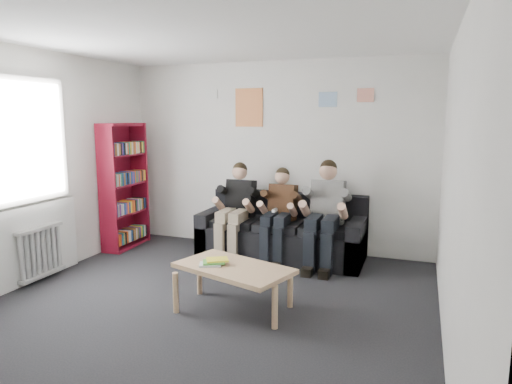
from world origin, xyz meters
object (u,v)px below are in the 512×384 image
at_px(coffee_table, 234,271).
at_px(person_left, 235,210).
at_px(sofa, 282,235).
at_px(bookshelf, 125,186).
at_px(person_middle, 278,215).
at_px(person_right, 324,215).

height_order(coffee_table, person_left, person_left).
bearing_deg(sofa, person_left, -162.13).
height_order(bookshelf, person_middle, bookshelf).
distance_m(bookshelf, person_right, 2.96).
distance_m(sofa, person_middle, 0.38).
relative_size(coffee_table, person_right, 0.83).
height_order(bookshelf, person_right, bookshelf).
height_order(coffee_table, person_right, person_right).
xyz_separation_m(sofa, person_middle, (-0.00, -0.20, 0.32)).
bearing_deg(bookshelf, sofa, 3.88).
height_order(person_left, person_middle, person_left).
relative_size(sofa, person_right, 1.62).
distance_m(sofa, person_right, 0.75).
bearing_deg(sofa, bookshelf, -172.38).
xyz_separation_m(coffee_table, person_middle, (-0.06, 1.68, 0.23)).
bearing_deg(bookshelf, person_right, -1.64).
relative_size(person_left, person_right, 0.94).
xyz_separation_m(bookshelf, person_left, (1.71, 0.11, -0.26)).
distance_m(person_left, person_middle, 0.62).
xyz_separation_m(sofa, person_right, (0.62, -0.20, 0.37)).
bearing_deg(sofa, person_right, -18.24).
relative_size(sofa, coffee_table, 1.95).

